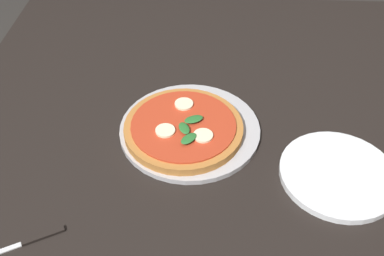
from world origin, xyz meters
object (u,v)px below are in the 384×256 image
object	(u,v)px
serving_tray	(192,129)
pizza	(186,128)
plate_white	(340,174)
knife	(29,242)
dining_table	(209,184)

from	to	relation	value
serving_tray	pizza	size ratio (longest dim) A/B	1.20
plate_white	knife	bearing A→B (deg)	107.59
serving_tray	dining_table	bearing A→B (deg)	-151.97
pizza	plate_white	size ratio (longest dim) A/B	1.11
dining_table	plate_white	size ratio (longest dim) A/B	6.15
serving_tray	plate_white	bearing A→B (deg)	-111.16
dining_table	serving_tray	world-z (taller)	serving_tray
dining_table	plate_white	xyz separation A→B (m)	(-0.04, -0.26, 0.09)
knife	pizza	bearing A→B (deg)	-42.16
serving_tray	plate_white	size ratio (longest dim) A/B	1.33
plate_white	knife	xyz separation A→B (m)	(-0.18, 0.56, -0.00)
plate_white	knife	size ratio (longest dim) A/B	1.43
serving_tray	knife	distance (m)	0.39
dining_table	pizza	distance (m)	0.14
dining_table	plate_white	distance (m)	0.28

